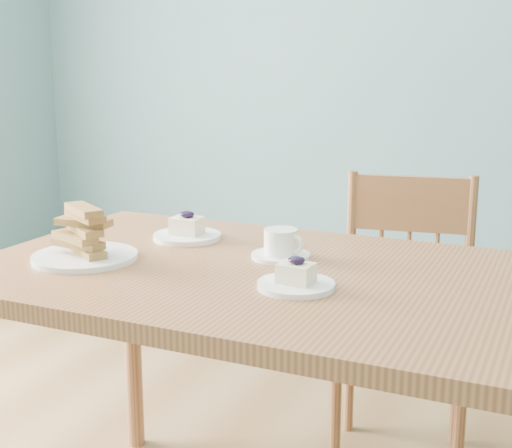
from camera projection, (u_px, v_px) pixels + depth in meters
name	position (u px, v px, depth m)	size (l,w,h in m)	color
room	(180.00, 7.00, 1.49)	(5.01, 5.01, 2.71)	olive
dining_table	(282.00, 304.00, 1.63)	(1.45, 0.84, 0.77)	#9E633C
dining_chair	(404.00, 321.00, 2.19)	(0.47, 0.46, 0.90)	#9E633C
cheesecake_plate_near	(296.00, 280.00, 1.49)	(0.16, 0.16, 0.07)	white
cheesecake_plate_far	(187.00, 232.00, 1.91)	(0.18, 0.18, 0.08)	white
coffee_cup	(281.00, 246.00, 1.72)	(0.14, 0.14, 0.07)	white
biscotti_plate	(84.00, 242.00, 1.70)	(0.25, 0.25, 0.13)	white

